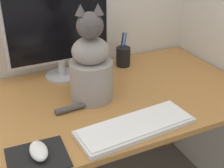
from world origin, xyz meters
TOP-DOWN VIEW (x-y plane):
  - desk at (0.00, 0.00)m, footprint 1.48×0.75m
  - monitor at (-0.04, 0.28)m, footprint 0.51×0.17m
  - keyboard at (0.08, -0.27)m, footprint 0.46×0.19m
  - mousepad_left at (-0.30, -0.28)m, footprint 0.21×0.18m
  - computer_mouse_left at (-0.29, -0.27)m, footprint 0.06×0.11m
  - cat at (0.02, 0.01)m, footprint 0.30×0.23m
  - pen_cup at (0.30, 0.27)m, footprint 0.08×0.08m

SIDE VIEW (x-z plane):
  - desk at x=0.00m, z-range 0.28..1.01m
  - mousepad_left at x=-0.30m, z-range 0.73..0.73m
  - keyboard at x=0.08m, z-range 0.73..0.75m
  - computer_mouse_left at x=-0.29m, z-range 0.73..0.77m
  - pen_cup at x=0.30m, z-range 0.69..0.87m
  - cat at x=0.02m, z-range 0.67..1.10m
  - monitor at x=-0.04m, z-range 0.75..1.17m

